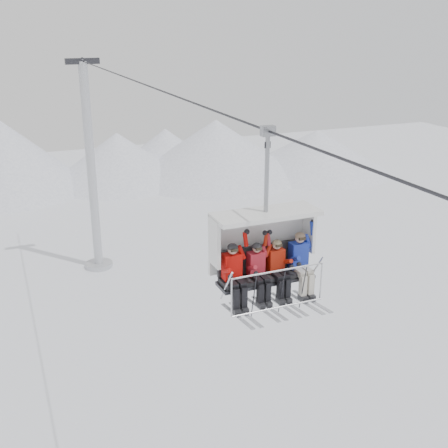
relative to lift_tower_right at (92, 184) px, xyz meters
name	(u,v)px	position (x,y,z in m)	size (l,w,h in m)	color
ridgeline	(41,163)	(-1.58, 20.05, -2.94)	(72.00, 21.00, 7.00)	white
lift_tower_right	(92,184)	(0.00, 0.00, 0.00)	(2.00, 1.80, 13.48)	#B4B7BC
haul_cable	(224,114)	(0.00, -22.00, 7.52)	(0.06, 0.06, 50.00)	#2A2A2F
chairlift_carrier	(262,243)	(0.00, -24.32, 4.91)	(2.44, 1.17, 3.98)	black
skier_far_left	(234,273)	(-0.84, -24.63, 4.43)	(0.41, 1.69, 1.62)	#BF0B06
skier_center_left	(258,271)	(-0.25, -24.64, 4.39)	(0.37, 1.69, 1.51)	#A81D2A
skier_center_right	(278,267)	(0.25, -24.64, 4.40)	(0.37, 1.69, 1.51)	#A31B0A
skier_far_right	(301,261)	(0.85, -24.62, 4.44)	(0.42, 1.69, 1.65)	#1A2EA0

